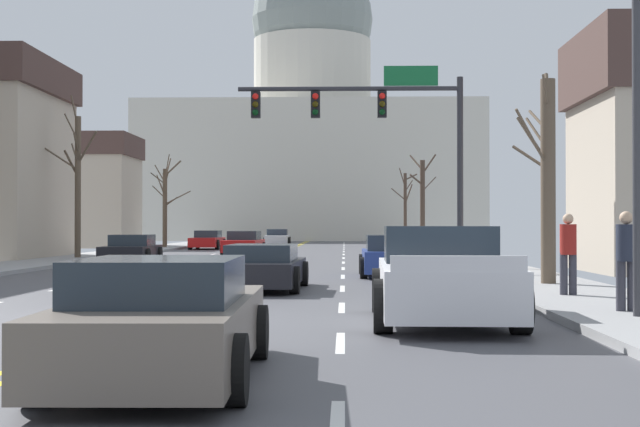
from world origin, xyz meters
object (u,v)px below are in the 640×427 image
object	(u,v)px
pickup_truck_near_02	(442,278)
pedestrian_01	(568,250)
sedan_oncoming_00	(131,250)
pedestrian_00	(626,255)
sedan_near_03	(163,322)
sedan_oncoming_03	(277,238)
street_lamp_right	(618,17)
sedan_near_01	(263,268)
sedan_near_00	(393,257)
sedan_oncoming_01	(244,244)
signal_gantry	(380,121)
sedan_oncoming_02	(207,240)

from	to	relation	value
pickup_truck_near_02	pedestrian_01	distance (m)	4.97
sedan_oncoming_00	pedestrian_00	size ratio (longest dim) A/B	2.79
pickup_truck_near_02	sedan_near_03	size ratio (longest dim) A/B	1.18
sedan_near_03	sedan_oncoming_03	bearing A→B (deg)	93.14
street_lamp_right	sedan_near_03	distance (m)	9.22
sedan_oncoming_00	sedan_oncoming_03	world-z (taller)	sedan_oncoming_03
sedan_near_01	pedestrian_00	xyz separation A→B (m)	(6.73, -6.80, 0.53)
sedan_near_00	sedan_near_01	size ratio (longest dim) A/B	0.94
street_lamp_right	sedan_oncoming_01	bearing A→B (deg)	106.10
signal_gantry	sedan_near_01	world-z (taller)	signal_gantry
pedestrian_00	pedestrian_01	distance (m)	3.56
signal_gantry	sedan_near_01	xyz separation A→B (m)	(-3.25, -9.79, -4.68)
signal_gantry	sedan_near_03	distance (m)	23.44
pedestrian_00	pedestrian_01	world-z (taller)	pedestrian_01
sedan_near_00	sedan_oncoming_02	distance (m)	32.88
sedan_oncoming_01	sedan_oncoming_02	distance (m)	11.80
sedan_near_01	sedan_oncoming_01	xyz separation A→B (m)	(-3.35, 25.89, 0.05)
sedan_oncoming_00	sedan_oncoming_01	distance (m)	10.82
sedan_near_00	sedan_oncoming_02	xyz separation A→B (m)	(-10.43, 31.18, -0.04)
sedan_oncoming_00	sedan_oncoming_03	distance (m)	32.87
pedestrian_00	sedan_oncoming_01	bearing A→B (deg)	107.14
pickup_truck_near_02	pedestrian_00	distance (m)	3.18
sedan_near_03	sedan_oncoming_00	xyz separation A→B (m)	(-7.05, 28.64, -0.04)
sedan_near_01	pedestrian_00	size ratio (longest dim) A/B	2.73
sedan_oncoming_01	sedan_oncoming_03	distance (m)	22.46
sedan_oncoming_01	pedestrian_01	distance (m)	30.79
street_lamp_right	sedan_oncoming_00	xyz separation A→B (m)	(-13.26, 23.35, -4.34)
sedan_oncoming_02	pedestrian_00	size ratio (longest dim) A/B	2.75
signal_gantry	sedan_oncoming_01	world-z (taller)	signal_gantry
signal_gantry	sedan_oncoming_00	xyz separation A→B (m)	(-10.17, 5.88, -4.67)
sedan_oncoming_00	pedestrian_01	world-z (taller)	pedestrian_01
signal_gantry	pickup_truck_near_02	xyz separation A→B (m)	(0.34, -16.96, -4.51)
sedan_oncoming_02	sedan_oncoming_01	bearing A→B (deg)	-72.15
signal_gantry	sedan_near_00	size ratio (longest dim) A/B	1.85
street_lamp_right	pedestrian_01	bearing A→B (deg)	86.38
sedan_oncoming_00	sedan_oncoming_03	xyz separation A→B (m)	(3.69, 32.67, 0.02)
street_lamp_right	sedan_oncoming_01	size ratio (longest dim) A/B	1.86
sedan_near_01	sedan_oncoming_00	distance (m)	17.14
street_lamp_right	sedan_oncoming_02	size ratio (longest dim) A/B	1.74
sedan_near_00	sedan_oncoming_00	bearing A→B (deg)	136.87
pickup_truck_near_02	sedan_oncoming_02	xyz separation A→B (m)	(-10.56, 44.29, -0.15)
pickup_truck_near_02	sedan_oncoming_03	world-z (taller)	pickup_truck_near_02
sedan_near_03	sedan_oncoming_02	xyz separation A→B (m)	(-7.09, 50.09, -0.03)
signal_gantry	sedan_oncoming_00	bearing A→B (deg)	149.96
pedestrian_00	sedan_near_00	bearing A→B (deg)	104.36
pickup_truck_near_02	sedan_oncoming_02	bearing A→B (deg)	103.41
sedan_oncoming_01	pedestrian_00	bearing A→B (deg)	-72.86
pickup_truck_near_02	sedan_oncoming_01	world-z (taller)	pickup_truck_near_02
signal_gantry	sedan_oncoming_03	world-z (taller)	signal_gantry
sedan_near_01	sedan_near_03	size ratio (longest dim) A/B	1.00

